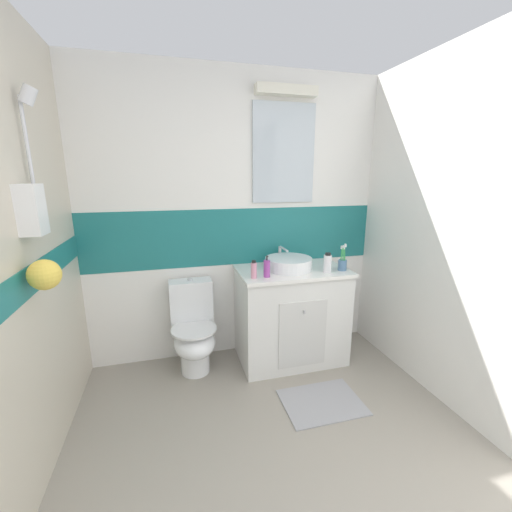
# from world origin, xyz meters

# --- Properties ---
(ground_plane) EXTENTS (3.20, 3.48, 0.04)m
(ground_plane) POSITION_xyz_m (0.00, 1.20, -0.02)
(ground_plane) COLOR gray
(wall_back_tiled) EXTENTS (3.20, 0.20, 2.50)m
(wall_back_tiled) POSITION_xyz_m (0.01, 2.45, 1.26)
(wall_back_tiled) COLOR white
(wall_back_tiled) RESTS_ON ground_plane
(wall_right_plain) EXTENTS (0.10, 3.48, 2.50)m
(wall_right_plain) POSITION_xyz_m (1.35, 1.20, 1.25)
(wall_right_plain) COLOR white
(wall_right_plain) RESTS_ON ground_plane
(vanity_cabinet) EXTENTS (0.94, 0.58, 0.85)m
(vanity_cabinet) POSITION_xyz_m (0.42, 2.12, 0.43)
(vanity_cabinet) COLOR silver
(vanity_cabinet) RESTS_ON ground_plane
(sink_basin) EXTENTS (0.40, 0.44, 0.16)m
(sink_basin) POSITION_xyz_m (0.39, 2.12, 0.90)
(sink_basin) COLOR white
(sink_basin) RESTS_ON vanity_cabinet
(toilet) EXTENTS (0.37, 0.50, 0.78)m
(toilet) POSITION_xyz_m (-0.43, 2.16, 0.36)
(toilet) COLOR white
(toilet) RESTS_ON ground_plane
(toothbrush_cup) EXTENTS (0.07, 0.07, 0.23)m
(toothbrush_cup) POSITION_xyz_m (0.82, 1.97, 0.91)
(toothbrush_cup) COLOR #4C7299
(toothbrush_cup) RESTS_ON vanity_cabinet
(soap_dispenser) EXTENTS (0.05, 0.05, 0.18)m
(soap_dispenser) POSITION_xyz_m (0.15, 1.96, 0.92)
(soap_dispenser) COLOR #993F99
(soap_dispenser) RESTS_ON vanity_cabinet
(mouthwash_bottle) EXTENTS (0.07, 0.07, 0.17)m
(mouthwash_bottle) POSITION_xyz_m (0.67, 1.95, 0.93)
(mouthwash_bottle) COLOR white
(mouthwash_bottle) RESTS_ON vanity_cabinet
(deodorant_spray_can) EXTENTS (0.05, 0.05, 0.14)m
(deodorant_spray_can) POSITION_xyz_m (0.04, 1.95, 0.92)
(deodorant_spray_can) COLOR pink
(deodorant_spray_can) RESTS_ON vanity_cabinet
(bath_mat) EXTENTS (0.58, 0.43, 0.01)m
(bath_mat) POSITION_xyz_m (0.43, 1.47, 0.01)
(bath_mat) COLOR #99999E
(bath_mat) RESTS_ON ground_plane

